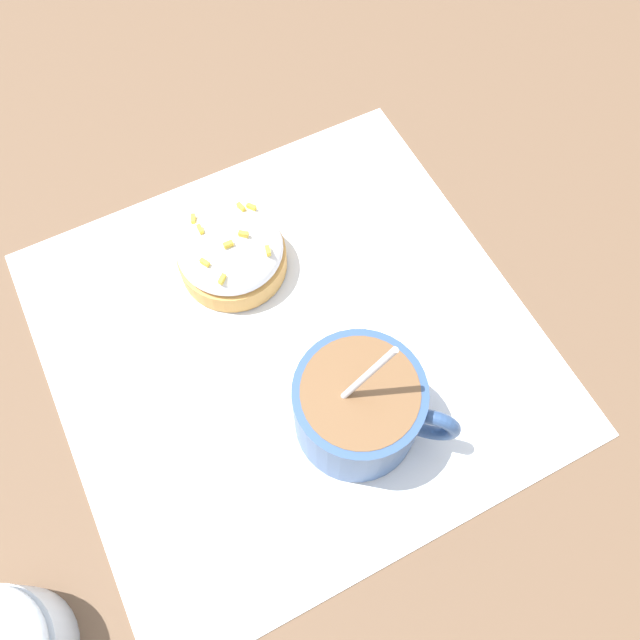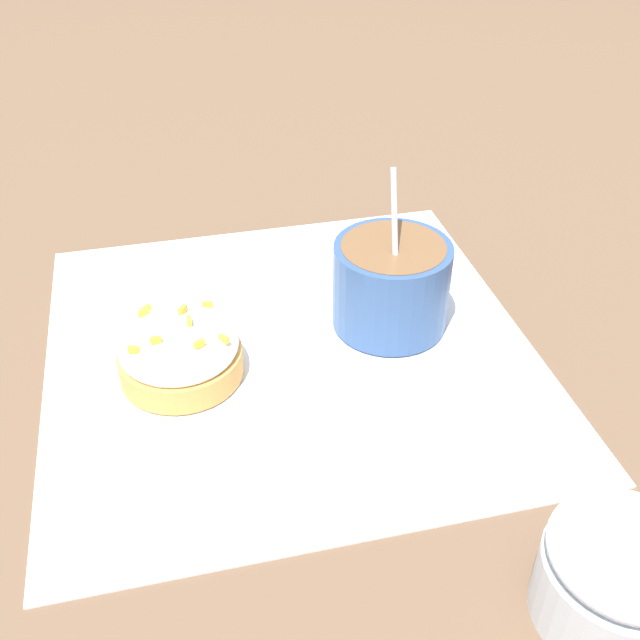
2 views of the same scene
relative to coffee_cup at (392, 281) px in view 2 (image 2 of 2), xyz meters
The scene contains 5 objects.
ground_plane 0.09m from the coffee_cup, ahead, with size 3.00×3.00×0.00m, color brown.
paper_napkin 0.09m from the coffee_cup, ahead, with size 0.34×0.34×0.00m.
coffee_cup is the anchor object (origin of this frame).
frosted_pastry 0.16m from the coffee_cup, ahead, with size 0.08×0.08×0.05m.
sugar_bowl 0.25m from the coffee_cup, 96.18° to the left, with size 0.07×0.07×0.06m.
Camera 2 is at (0.08, 0.40, 0.33)m, focal length 42.00 mm.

